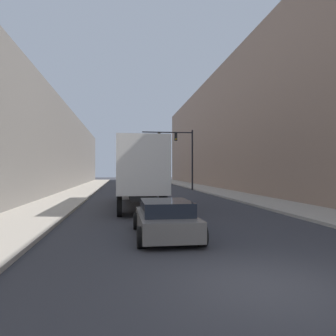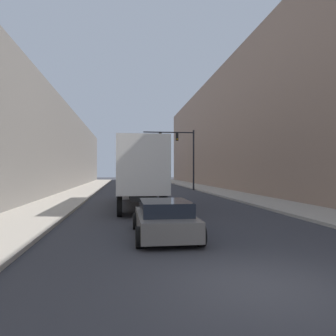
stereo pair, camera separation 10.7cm
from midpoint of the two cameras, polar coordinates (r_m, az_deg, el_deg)
name	(u,v)px [view 2 (the right image)]	position (r m, az deg, el deg)	size (l,w,h in m)	color
ground_plane	(263,287)	(7.11, 16.65, -19.24)	(200.00, 200.00, 0.00)	#38383D
sidewalk_right	(212,190)	(37.55, 7.74, -3.78)	(3.39, 80.00, 0.15)	#B2A899
sidewalk_left	(82,191)	(36.47, -14.60, -3.88)	(3.39, 80.00, 0.15)	#B2A899
building_right	(251,126)	(39.33, 14.40, 7.15)	(6.00, 80.00, 14.91)	#997A66
building_left	(37,147)	(37.35, -21.77, 3.46)	(6.00, 80.00, 9.58)	#66605B
semi_truck	(138,171)	(21.84, -5.14, -0.53)	(2.56, 13.59, 4.01)	silver
sedan_car	(164,219)	(11.44, -0.36, -8.86)	(2.09, 4.38, 1.26)	slate
traffic_signal_gantry	(183,149)	(38.15, 2.62, 3.34)	(5.96, 0.35, 6.99)	black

